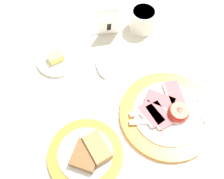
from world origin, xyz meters
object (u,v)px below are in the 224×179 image
Objects in this scene: bread_plate at (87,154)px; teaspoon_by_saucer at (105,76)px; number_card at (108,24)px; breakfast_plate at (168,113)px; butter_dish at (57,60)px; sugar_cup at (143,19)px.

bread_plate reaches higher than teaspoon_by_saucer.
number_card is (0.16, 0.33, 0.02)m from bread_plate.
teaspoon_by_saucer is (-0.06, -0.14, -0.03)m from number_card.
breakfast_plate is at bearing -143.24° from teaspoon_by_saucer.
teaspoon_by_saucer is at bearing -102.37° from number_card.
breakfast_plate is 0.19m from teaspoon_by_saucer.
breakfast_plate reaches higher than butter_dish.
teaspoon_by_saucer is at bearing -140.62° from sugar_cup.
number_card reaches higher than teaspoon_by_saucer.
teaspoon_by_saucer is at bearing 61.10° from bread_plate.
sugar_cup is at bearing 50.48° from bread_plate.
butter_dish is at bearing -153.65° from number_card.
teaspoon_by_saucer is (0.11, -0.09, -0.00)m from butter_dish.
breakfast_plate reaches higher than teaspoon_by_saucer.
breakfast_plate is at bearing -69.95° from number_card.
sugar_cup is at bearing -49.68° from teaspoon_by_saucer.
bread_plate is 1.59× the size of butter_dish.
number_card reaches higher than breakfast_plate.
sugar_cup reaches higher than bread_plate.
breakfast_plate is 1.37× the size of bread_plate.
butter_dish is (-0.01, 0.28, -0.00)m from bread_plate.
bread_plate is 2.37× the size of number_card.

